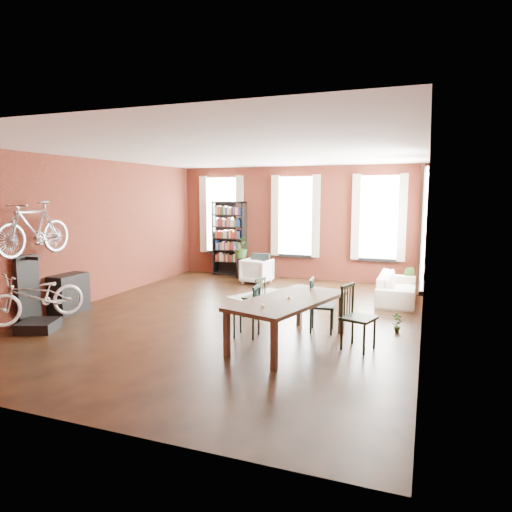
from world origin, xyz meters
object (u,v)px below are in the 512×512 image
at_px(dining_table, 289,322).
at_px(console_table, 69,294).
at_px(dining_chair_d, 322,306).
at_px(bookshelf, 229,239).
at_px(cream_sofa, 398,283).
at_px(plant_stand, 242,268).
at_px(dining_chair_b, 254,297).
at_px(white_armchair, 257,270).
at_px(bicycle_floor, 36,274).
at_px(dining_chair_a, 247,311).
at_px(bike_trainer, 38,326).
at_px(dining_chair_c, 359,318).

xyz_separation_m(dining_table, console_table, (-4.78, 0.34, 0.02)).
bearing_deg(dining_chair_d, bookshelf, 32.30).
xyz_separation_m(bookshelf, cream_sofa, (4.95, -1.70, -0.69)).
bearing_deg(dining_table, console_table, -167.98).
bearing_deg(plant_stand, dining_chair_b, -64.34).
height_order(white_armchair, console_table, console_table).
xyz_separation_m(cream_sofa, bicycle_floor, (-5.86, -4.65, 0.61)).
distance_m(dining_table, bookshelf, 6.59).
distance_m(dining_chair_d, bookshelf, 6.07).
distance_m(dining_chair_d, cream_sofa, 3.15).
distance_m(dining_chair_b, plant_stand, 4.24).
xyz_separation_m(dining_chair_a, bookshelf, (-2.70, 5.37, 0.65)).
bearing_deg(bike_trainer, dining_table, 10.81).
distance_m(white_armchair, console_table, 4.96).
bearing_deg(cream_sofa, plant_stand, 73.00).
bearing_deg(bike_trainer, dining_chair_d, 19.99).
height_order(dining_chair_b, console_table, console_table).
xyz_separation_m(white_armchair, bike_trainer, (-2.13, -5.46, -0.28)).
bearing_deg(bookshelf, dining_chair_c, -49.48).
bearing_deg(console_table, plant_stand, 69.34).
bearing_deg(plant_stand, bookshelf, 147.13).
relative_size(dining_chair_c, plant_stand, 1.76).
distance_m(dining_chair_d, plant_stand, 5.42).
bearing_deg(bicycle_floor, cream_sofa, 60.46).
bearing_deg(dining_chair_c, dining_chair_b, 79.04).
bearing_deg(dining_chair_b, dining_chair_a, 29.83).
distance_m(dining_chair_b, dining_chair_d, 1.54).
bearing_deg(white_armchair, bookshelf, -30.21).
bearing_deg(dining_chair_a, console_table, -95.96).
height_order(bike_trainer, console_table, console_table).
distance_m(dining_chair_d, white_armchair, 4.57).
bearing_deg(plant_stand, bicycle_floor, -103.70).
height_order(console_table, bicycle_floor, bicycle_floor).
relative_size(dining_chair_d, cream_sofa, 0.45).
height_order(dining_table, bike_trainer, dining_table).
distance_m(dining_chair_a, white_armchair, 4.70).
xyz_separation_m(dining_chair_d, bookshelf, (-3.85, 4.65, 0.63)).
bearing_deg(white_armchair, dining_chair_d, 131.60).
bearing_deg(dining_chair_d, console_table, 88.83).
bearing_deg(dining_chair_b, bicycle_floor, -41.75).
distance_m(dining_table, dining_chair_c, 1.10).
bearing_deg(plant_stand, console_table, -110.66).
xyz_separation_m(dining_table, bicycle_floor, (-4.41, -0.81, 0.64)).
height_order(dining_chair_c, white_armchair, dining_chair_c).
xyz_separation_m(dining_chair_c, cream_sofa, (0.37, 3.66, -0.10)).
bearing_deg(dining_chair_c, console_table, 105.83).
xyz_separation_m(dining_chair_a, console_table, (-3.98, 0.17, -0.05)).
relative_size(cream_sofa, plant_stand, 3.64).
distance_m(dining_chair_b, bookshelf, 4.86).
relative_size(dining_chair_d, console_table, 1.18).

